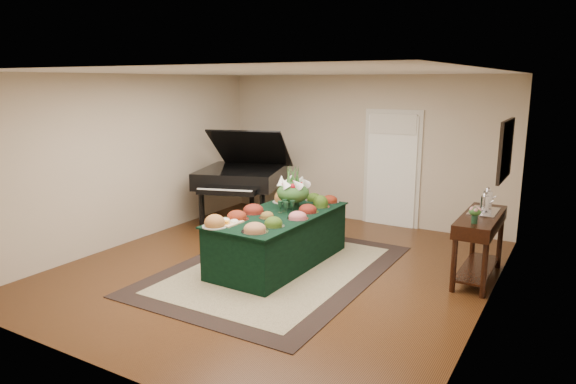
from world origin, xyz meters
The scene contains 14 objects.
ground centered at (0.00, 0.00, 0.00)m, with size 6.00×6.00×0.00m, color black.
area_rug centered at (0.01, -0.04, 0.01)m, with size 2.68×3.75×0.01m.
kitchen_doorway centered at (0.60, 2.97, 1.02)m, with size 1.05×0.07×2.10m.
buffet_table centered at (-0.07, 0.17, 0.38)m, with size 1.13×2.31×0.75m.
food_platters centered at (-0.09, 0.17, 0.80)m, with size 1.05×2.29×0.15m.
cutting_board centered at (-0.41, -0.59, 0.79)m, with size 0.35×0.35×0.10m.
green_goblets centered at (-0.02, 0.27, 0.84)m, with size 0.21×0.19×0.18m.
floral_centerpiece centered at (-0.08, 0.58, 1.05)m, with size 0.50×0.50×0.50m.
grand_piano centered at (-1.84, 1.76, 0.88)m, with size 1.83×2.03×1.76m.
wicker_basket centered at (-1.03, 1.25, 0.11)m, with size 0.34×0.34×0.21m, color #A37D42.
mahogany_sideboard centered at (2.49, 1.02, 0.69)m, with size 0.45×1.40×0.89m.
tea_service centered at (2.50, 1.29, 1.00)m, with size 0.34×0.58×0.30m.
pink_bouquet centered at (2.50, 0.55, 1.03)m, with size 0.17×0.17×0.21m.
wall_painting centered at (2.72, 1.02, 1.75)m, with size 0.05×0.95×0.75m.
Camera 1 is at (3.58, -5.82, 2.59)m, focal length 32.00 mm.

